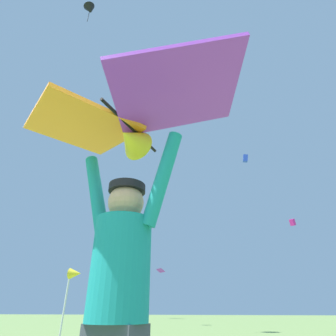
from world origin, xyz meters
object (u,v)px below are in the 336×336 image
at_px(distant_kite_magenta_far_center, 293,222).
at_px(distant_kite_green_low_right, 214,82).
at_px(distant_kite_yellow_mid_right, 130,223).
at_px(kite_flyer_person, 118,298).
at_px(held_stunt_kite, 126,118).
at_px(distant_kite_purple_high_right, 161,270).
at_px(distant_kite_black_high_left, 90,10).
at_px(marker_flag, 74,279).
at_px(distant_kite_blue_low_left, 245,158).
at_px(distant_kite_green_overhead_distant, 104,114).

bearing_deg(distant_kite_magenta_far_center, distant_kite_green_low_right, -117.51).
bearing_deg(distant_kite_yellow_mid_right, kite_flyer_person, -70.34).
xyz_separation_m(held_stunt_kite, distant_kite_purple_high_right, (-6.88, 31.65, 3.00)).
bearing_deg(held_stunt_kite, distant_kite_purple_high_right, 102.26).
distance_m(distant_kite_green_low_right, distant_kite_black_high_left, 11.04).
bearing_deg(distant_kite_green_low_right, distant_kite_magenta_far_center, 62.49).
distance_m(held_stunt_kite, marker_flag, 5.46).
bearing_deg(distant_kite_black_high_left, distant_kite_yellow_mid_right, 100.07).
bearing_deg(distant_kite_green_low_right, distant_kite_purple_high_right, 116.76).
relative_size(held_stunt_kite, distant_kite_black_high_left, 0.99).
height_order(kite_flyer_person, distant_kite_magenta_far_center, distant_kite_magenta_far_center).
xyz_separation_m(distant_kite_green_low_right, distant_kite_blue_low_left, (3.89, 17.54, 2.01)).
bearing_deg(distant_kite_black_high_left, distant_kite_purple_high_right, 89.44).
height_order(distant_kite_magenta_far_center, distant_kite_yellow_mid_right, distant_kite_yellow_mid_right).
distance_m(distant_kite_blue_low_left, distant_kite_green_overhead_distant, 22.82).
height_order(distant_kite_magenta_far_center, distant_kite_purple_high_right, distant_kite_magenta_far_center).
bearing_deg(distant_kite_black_high_left, kite_flyer_person, -49.75).
xyz_separation_m(distant_kite_magenta_far_center, distant_kite_purple_high_right, (-15.57, 1.98, -4.44)).
xyz_separation_m(distant_kite_green_overhead_distant, distant_kite_purple_high_right, (1.59, 16.46, -10.89)).
bearing_deg(kite_flyer_person, distant_kite_magenta_far_center, 73.67).
xyz_separation_m(distant_kite_blue_low_left, distant_kite_black_high_left, (-12.29, -24.50, -0.28)).
bearing_deg(held_stunt_kite, distant_kite_yellow_mid_right, 109.58).
relative_size(distant_kite_green_low_right, distant_kite_magenta_far_center, 0.58).
height_order(kite_flyer_person, distant_kite_green_overhead_distant, distant_kite_green_overhead_distant).
xyz_separation_m(held_stunt_kite, distant_kite_green_low_right, (1.29, 15.46, 16.07)).
height_order(kite_flyer_person, distant_kite_black_high_left, distant_kite_black_high_left).
distance_m(held_stunt_kite, distant_kite_green_low_right, 22.34).
relative_size(kite_flyer_person, distant_kite_black_high_left, 1.04).
distance_m(distant_kite_magenta_far_center, distant_kite_black_high_left, 28.38).
bearing_deg(distant_kite_magenta_far_center, distant_kite_yellow_mid_right, 174.98).
bearing_deg(marker_flag, held_stunt_kite, -58.38).
distance_m(kite_flyer_person, marker_flag, 5.40).
relative_size(held_stunt_kite, distant_kite_green_low_right, 3.67).
bearing_deg(marker_flag, distant_kite_green_low_right, 69.13).
relative_size(distant_kite_blue_low_left, marker_flag, 0.67).
bearing_deg(distant_kite_purple_high_right, distant_kite_black_high_left, -90.56).
relative_size(distant_kite_yellow_mid_right, distant_kite_purple_high_right, 2.80).
relative_size(held_stunt_kite, distant_kite_yellow_mid_right, 0.60).
distance_m(kite_flyer_person, distant_kite_yellow_mid_right, 34.81).
bearing_deg(distant_kite_yellow_mid_right, distant_kite_magenta_far_center, -5.02).
distance_m(held_stunt_kite, distant_kite_yellow_mid_right, 34.54).
xyz_separation_m(distant_kite_blue_low_left, distant_kite_purple_high_right, (-12.06, -1.34, -15.09)).
bearing_deg(distant_kite_blue_low_left, distant_kite_purple_high_right, -173.64).
distance_m(distant_kite_green_overhead_distant, distant_kite_purple_high_right, 19.80).
bearing_deg(distant_kite_blue_low_left, distant_kite_black_high_left, -116.63).
height_order(kite_flyer_person, distant_kite_green_low_right, distant_kite_green_low_right).
distance_m(distant_kite_black_high_left, distant_kite_yellow_mid_right, 24.89).
relative_size(distant_kite_green_overhead_distant, marker_flag, 0.46).
bearing_deg(distant_kite_purple_high_right, distant_kite_green_overhead_distant, -95.50).
relative_size(distant_kite_magenta_far_center, distant_kite_black_high_left, 0.46).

